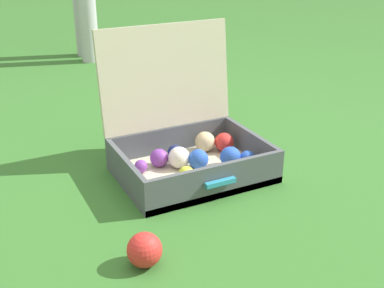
# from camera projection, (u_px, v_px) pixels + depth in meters

# --- Properties ---
(ground_plane) EXTENTS (16.00, 16.00, 0.00)m
(ground_plane) POSITION_uv_depth(u_px,v_px,m) (206.00, 179.00, 1.80)
(ground_plane) COLOR #336B28
(open_suitcase) EXTENTS (0.53, 0.47, 0.52)m
(open_suitcase) POSITION_uv_depth(u_px,v_px,m) (187.00, 142.00, 1.83)
(open_suitcase) COLOR beige
(open_suitcase) RESTS_ON ground
(stray_ball_on_grass) EXTENTS (0.10, 0.10, 0.10)m
(stray_ball_on_grass) POSITION_uv_depth(u_px,v_px,m) (145.00, 250.00, 1.32)
(stray_ball_on_grass) COLOR red
(stray_ball_on_grass) RESTS_ON ground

